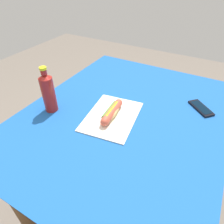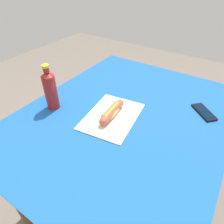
% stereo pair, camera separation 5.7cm
% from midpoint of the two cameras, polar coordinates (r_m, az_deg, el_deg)
% --- Properties ---
extents(ground_plane, '(6.00, 6.00, 0.00)m').
position_cam_midpoint_polar(ground_plane, '(1.65, 1.43, -22.33)').
color(ground_plane, '#6B6056').
rests_on(ground_plane, ground).
extents(dining_table, '(1.25, 0.99, 0.78)m').
position_cam_midpoint_polar(dining_table, '(1.13, 1.95, -5.44)').
color(dining_table, brown).
rests_on(dining_table, ground).
extents(paper_wrapper, '(0.36, 0.28, 0.01)m').
position_cam_midpoint_polar(paper_wrapper, '(1.02, -1.60, -1.23)').
color(paper_wrapper, silver).
rests_on(paper_wrapper, dining_table).
extents(hot_dog, '(0.21, 0.06, 0.05)m').
position_cam_midpoint_polar(hot_dog, '(1.01, -1.68, -0.00)').
color(hot_dog, '#DBB26B').
rests_on(hot_dog, paper_wrapper).
extents(cell_phone, '(0.15, 0.15, 0.01)m').
position_cam_midpoint_polar(cell_phone, '(1.16, 22.75, 1.02)').
color(cell_phone, black).
rests_on(cell_phone, dining_table).
extents(soda_bottle, '(0.07, 0.07, 0.24)m').
position_cam_midpoint_polar(soda_bottle, '(1.07, -19.20, 5.35)').
color(soda_bottle, maroon).
rests_on(soda_bottle, dining_table).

